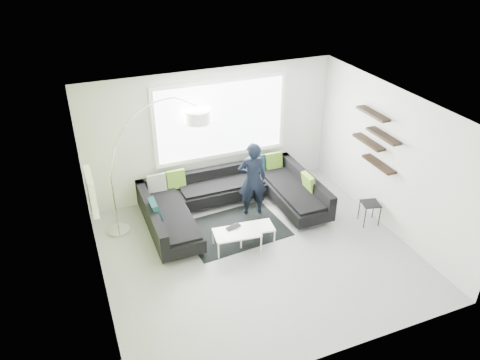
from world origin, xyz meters
The scene contains 9 objects.
ground centered at (0.00, 0.00, 0.00)m, with size 5.50×5.50×0.00m, color gray.
room_shell centered at (0.04, 0.21, 1.81)m, with size 5.54×5.04×2.82m.
sectional_sofa centered at (0.03, 1.32, 0.34)m, with size 3.55×2.20×0.77m.
rug centered at (-0.12, 0.86, 0.01)m, with size 1.93×1.41×0.01m, color black.
coffee_table centered at (-0.09, 0.34, 0.18)m, with size 1.10×0.64×0.36m, color white.
arc_lamp centered at (-2.29, 1.66, 1.24)m, with size 2.32×1.04×2.47m, color white, non-canonical shape.
side_table centered at (2.48, 0.06, 0.24)m, with size 0.34×0.34×0.47m, color black.
person centered at (0.44, 1.29, 0.80)m, with size 0.65×0.48×1.61m, color black.
laptop centered at (-0.30, 0.41, 0.37)m, with size 0.34×0.26×0.02m, color black.
Camera 1 is at (-2.87, -6.26, 5.47)m, focal length 35.00 mm.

